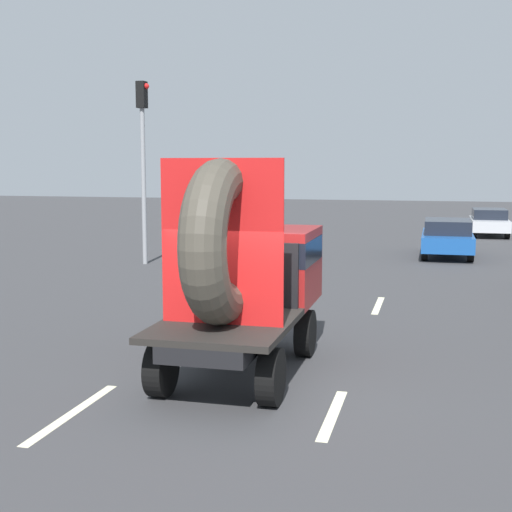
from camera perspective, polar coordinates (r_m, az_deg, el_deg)
name	(u,v)px	position (r m, az deg, el deg)	size (l,w,h in m)	color
ground_plane	(249,387)	(11.21, -0.56, -10.61)	(120.00, 120.00, 0.00)	#38383A
flatbed_truck	(245,270)	(11.81, -0.92, -1.12)	(2.02, 4.56, 3.57)	black
distant_sedan	(447,237)	(27.67, 15.28, 1.53)	(1.86, 4.34, 1.41)	black
traffic_light	(143,147)	(24.86, -9.17, 8.71)	(0.42, 0.36, 6.31)	gray
lane_dash_left_near	(73,413)	(10.44, -14.66, -12.22)	(2.50, 0.16, 0.01)	beige
lane_dash_left_far	(240,299)	(18.33, -1.28, -3.49)	(2.96, 0.16, 0.01)	beige
lane_dash_right_near	(333,414)	(10.12, 6.26, -12.66)	(2.05, 0.16, 0.01)	beige
lane_dash_right_far	(378,305)	(17.73, 9.90, -3.97)	(2.20, 0.16, 0.01)	beige
oncoming_car	(489,221)	(36.49, 18.41, 2.69)	(1.74, 4.05, 1.32)	black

